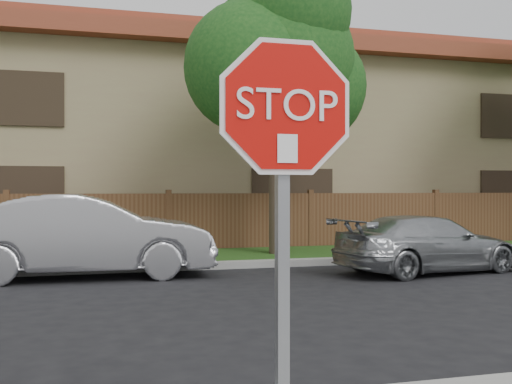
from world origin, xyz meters
name	(u,v)px	position (x,y,z in m)	size (l,w,h in m)	color
far_curb	(187,266)	(0.00, 8.15, 0.07)	(70.00, 0.30, 0.15)	gray
grass_strip	(177,258)	(0.00, 9.80, 0.06)	(70.00, 3.00, 0.12)	#1E4714
fence	(169,224)	(0.00, 11.40, 0.80)	(70.00, 0.12, 1.60)	#52311D
apartment_building	(149,138)	(0.00, 17.00, 3.53)	(35.20, 9.20, 7.20)	tan
tree_mid	(280,61)	(2.52, 9.57, 4.87)	(4.80, 3.90, 7.35)	#382B21
stop_sign	(285,168)	(-0.95, -1.48, 1.83)	(1.01, 0.13, 2.55)	gray
sedan_left	(86,236)	(-2.06, 7.56, 0.81)	(1.71, 4.90, 1.61)	#B0B1B5
sedan_right	(428,244)	(4.71, 6.42, 0.59)	(1.65, 4.05, 1.18)	#9B9FA2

